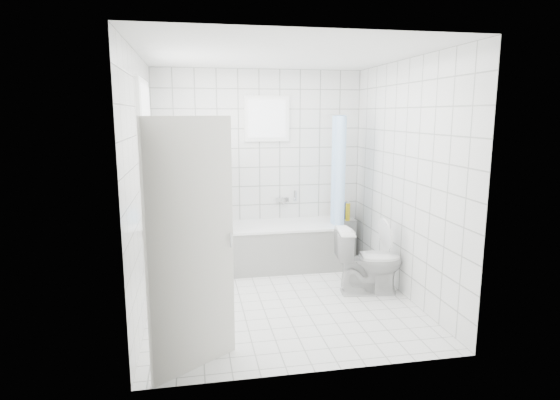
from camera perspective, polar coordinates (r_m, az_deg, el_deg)
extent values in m
plane|color=white|center=(5.27, 0.00, -12.03)|extent=(3.00, 3.00, 0.00)
plane|color=white|center=(4.90, 0.00, 17.33)|extent=(3.00, 3.00, 0.00)
cube|color=white|center=(6.39, -2.50, 4.02)|extent=(2.80, 0.02, 2.60)
cube|color=white|center=(3.48, 4.59, -1.40)|extent=(2.80, 0.02, 2.60)
cube|color=white|center=(4.86, -16.45, 1.59)|extent=(0.02, 3.00, 2.60)
cube|color=white|center=(5.36, 14.90, 2.44)|extent=(0.02, 3.00, 2.60)
cube|color=white|center=(5.12, -15.79, 5.43)|extent=(0.01, 0.90, 1.40)
cube|color=white|center=(6.32, -1.58, 9.87)|extent=(0.50, 0.01, 0.50)
cube|color=white|center=(5.23, -14.90, -2.65)|extent=(0.18, 1.02, 0.08)
cube|color=silver|center=(3.68, -10.69, -5.71)|extent=(0.67, 0.50, 2.00)
cube|color=white|center=(6.26, -0.07, -5.69)|extent=(1.59, 0.75, 0.55)
cube|color=white|center=(6.18, -0.07, -3.10)|extent=(1.61, 0.77, 0.03)
cube|color=white|center=(6.00, -8.20, -1.82)|extent=(0.15, 0.85, 1.50)
cube|color=white|center=(6.72, 7.34, -4.64)|extent=(0.40, 0.24, 0.55)
imported|color=silver|center=(5.43, 10.80, -7.28)|extent=(0.79, 0.51, 0.76)
cylinder|color=silver|center=(6.17, 6.91, 10.25)|extent=(0.02, 0.80, 0.02)
cube|color=silver|center=(6.46, 0.25, 0.08)|extent=(0.18, 0.06, 0.06)
imported|color=#B75BB1|center=(5.46, -14.67, -0.66)|extent=(0.12, 0.12, 0.19)
imported|color=silver|center=(5.17, -14.88, -1.40)|extent=(0.18, 0.18, 0.17)
imported|color=#2C7EC6|center=(5.01, -15.02, -1.53)|extent=(0.10, 0.10, 0.21)
cylinder|color=#1836C4|center=(6.67, 7.91, -1.28)|extent=(0.06, 0.06, 0.24)
cylinder|color=red|center=(6.62, 7.00, -1.39)|extent=(0.06, 0.06, 0.23)
cylinder|color=yellow|center=(6.57, 8.26, -1.44)|extent=(0.06, 0.06, 0.24)
cylinder|color=green|center=(6.55, 7.14, -1.56)|extent=(0.06, 0.06, 0.22)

